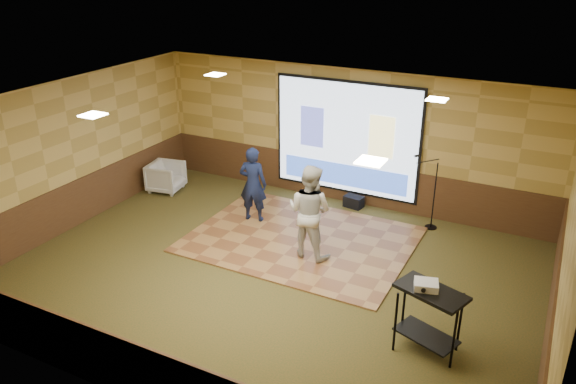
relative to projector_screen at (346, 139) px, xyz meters
The scene contains 19 objects.
ground 3.74m from the projector_screen, 90.00° to the right, with size 9.00×9.00×0.00m, color #303C1B.
room_shell 3.49m from the projector_screen, 90.00° to the right, with size 9.04×7.04×3.02m.
wainscot_back 1.00m from the projector_screen, 90.00° to the left, with size 9.00×0.04×0.95m, color #482B18.
wainscot_front 6.99m from the projector_screen, 90.00° to the right, with size 9.00×0.04×0.95m, color #482B18.
wainscot_left 5.73m from the projector_screen, 142.51° to the right, with size 0.04×7.00×0.95m, color #482B18.
wainscot_right 5.73m from the projector_screen, 37.49° to the right, with size 0.04×7.00×0.95m, color #482B18.
projector_screen is the anchor object (origin of this frame).
downlight_nw 3.12m from the projector_screen, 143.35° to the right, with size 0.32×0.32×0.02m, color beige.
downlight_ne 3.12m from the projector_screen, 36.65° to the right, with size 0.32×0.32×0.02m, color beige.
downlight_sw 5.61m from the projector_screen, 114.02° to the right, with size 0.32×0.32×0.02m, color beige.
downlight_se 5.61m from the projector_screen, 65.98° to the right, with size 0.32×0.32×0.02m, color beige.
dance_floor 2.57m from the projector_screen, 91.50° to the right, with size 4.22×3.21×0.03m, color olive.
player_left 2.30m from the projector_screen, 126.40° to the right, with size 0.58×0.38×1.59m, color #131B3C.
player_right 2.68m from the projector_screen, 82.39° to the right, with size 0.86×0.67×1.77m, color beige.
av_table 5.25m from the projector_screen, 55.32° to the right, with size 0.96×0.50×1.01m.
projector 5.16m from the projector_screen, 56.01° to the right, with size 0.32×0.27×0.11m, color white.
mic_stand 2.30m from the projector_screen, 11.61° to the right, with size 0.60×0.25×1.54m.
banquet_chair 4.32m from the projector_screen, 161.46° to the right, with size 0.73×0.75×0.69m, color gray.
duffel_bag 1.40m from the projector_screen, 30.51° to the right, with size 0.41×0.27×0.25m, color black.
Camera 1 is at (4.15, -7.48, 5.28)m, focal length 35.00 mm.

